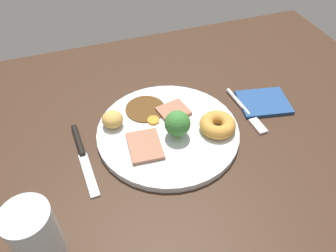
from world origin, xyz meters
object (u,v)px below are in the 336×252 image
yorkshire_pudding (218,125)px  carrot_coin_front (153,120)px  roast_potato_left (112,119)px  meat_slice_under (173,111)px  meat_slice_main (145,146)px  water_glass (35,235)px  dinner_plate (168,132)px  fork (246,111)px  knife (82,152)px  broccoli_floret (177,124)px  folded_napkin (264,102)px

yorkshire_pudding → carrot_coin_front: yorkshire_pudding is taller
roast_potato_left → meat_slice_under: bearing=178.1°
meat_slice_main → water_glass: (20.44, 14.49, 3.70)cm
roast_potato_left → water_glass: water_glass is taller
yorkshire_pudding → dinner_plate: bearing=-19.4°
fork → knife: bearing=-92.7°
carrot_coin_front → broccoli_floret: broccoli_floret is taller
dinner_plate → carrot_coin_front: bearing=-57.8°
knife → meat_slice_main: bearing=69.3°
carrot_coin_front → water_glass: water_glass is taller
dinner_plate → broccoli_floret: broccoli_floret is taller
fork → meat_slice_main: bearing=-84.2°
meat_slice_main → carrot_coin_front: (-3.76, -6.44, -0.15)cm
dinner_plate → broccoli_floret: size_ratio=4.95×
meat_slice_main → broccoli_floret: (-7.04, -1.01, 2.85)cm
dinner_plate → water_glass: bearing=33.8°
dinner_plate → water_glass: 32.00cm
meat_slice_main → carrot_coin_front: 7.46cm
broccoli_floret → folded_napkin: size_ratio=0.53×
roast_potato_left → folded_napkin: bearing=175.1°
yorkshire_pudding → carrot_coin_front: size_ratio=2.97×
knife → folded_napkin: knife is taller
fork → water_glass: 48.58cm
meat_slice_main → carrot_coin_front: size_ratio=3.22×
dinner_plate → roast_potato_left: size_ratio=6.69×
meat_slice_under → knife: meat_slice_under is taller
knife → folded_napkin: 41.40cm
fork → knife: knife is taller
fork → folded_napkin: bearing=102.3°
dinner_plate → yorkshire_pudding: 10.22cm
broccoli_floret → water_glass: water_glass is taller
broccoli_floret → knife: 19.50cm
meat_slice_under → roast_potato_left: (13.08, -0.44, 1.25)cm
meat_slice_under → folded_napkin: meat_slice_under is taller
yorkshire_pudding → carrot_coin_front: bearing=-29.9°
knife → water_glass: 20.69cm
folded_napkin → water_glass: bearing=21.4°
dinner_plate → fork: dinner_plate is taller
fork → folded_napkin: fork is taller
folded_napkin → roast_potato_left: bearing=-4.9°
broccoli_floret → fork: size_ratio=0.38×
meat_slice_main → water_glass: 25.33cm
folded_napkin → carrot_coin_front: bearing=-2.9°
meat_slice_under → broccoli_floret: broccoli_floret is taller
carrot_coin_front → water_glass: 32.22cm
fork → meat_slice_under: bearing=-106.8°
yorkshire_pudding → water_glass: 38.57cm
meat_slice_main → roast_potato_left: roast_potato_left is taller
meat_slice_under → fork: (-15.69, 3.88, -1.41)cm
yorkshire_pudding → broccoli_floret: (8.24, -1.19, 1.86)cm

